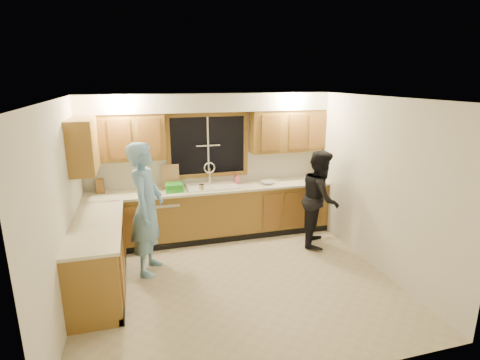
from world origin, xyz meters
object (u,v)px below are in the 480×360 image
man (147,209)px  dish_crate (174,187)px  sink (212,190)px  dishwasher (164,220)px  knife_block (100,186)px  soap_bottle (237,178)px  bowl (268,183)px  woman (320,198)px  stove (95,278)px

man → dish_crate: bearing=-10.8°
sink → dishwasher: sink is taller
dishwasher → sink: bearing=1.0°
knife_block → dish_crate: 1.20m
dishwasher → soap_bottle: bearing=6.0°
sink → bowl: sink is taller
sink → knife_block: bearing=174.6°
sink → knife_block: sink is taller
sink → soap_bottle: sink is taller
knife_block → sink: bearing=-17.5°
dish_crate → soap_bottle: soap_bottle is taller
dish_crate → woman: bearing=-16.7°
stove → dish_crate: (1.15, 1.76, 0.54)m
dishwasher → man: 1.12m
sink → bowl: bearing=-4.7°
dishwasher → soap_bottle: soap_bottle is taller
stove → soap_bottle: bearing=40.5°
sink → dish_crate: 0.67m
bowl → soap_bottle: bearing=157.6°
stove → man: bearing=52.6°
stove → soap_bottle: (2.29, 1.95, 0.57)m
woman → soap_bottle: bearing=82.2°
man → soap_bottle: bearing=-38.8°
bowl → woman: bearing=-44.9°
sink → woman: 1.85m
stove → soap_bottle: size_ratio=4.58×
man → bowl: bearing=-50.3°
man → dishwasher: bearing=0.7°
dishwasher → woman: (2.53, -0.75, 0.40)m
sink → man: bearing=-140.0°
man → woman: man is taller
knife_block → bowl: 2.84m
dishwasher → dish_crate: dish_crate is taller
sink → stove: size_ratio=0.96×
soap_bottle → dishwasher: bearing=-174.0°
dish_crate → soap_bottle: bearing=9.4°
knife_block → dish_crate: size_ratio=0.81×
man → bowl: 2.30m
man → knife_block: bearing=49.3°
sink → woman: size_ratio=0.53×
dishwasher → woman: 2.67m
sink → soap_bottle: 0.53m
dishwasher → knife_block: size_ratio=3.53×
man → woman: bearing=-68.6°
sink → dishwasher: 0.96m
soap_bottle → dish_crate: bearing=-170.6°
stove → woman: bearing=17.0°
dish_crate → bowl: bearing=-0.7°
woman → knife_block: woman is taller
stove → bowl: size_ratio=3.89×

